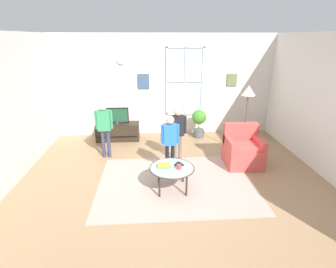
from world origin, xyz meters
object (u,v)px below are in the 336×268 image
(coffee_table, at_px, (172,169))
(armchair, at_px, (243,150))
(book_stack, at_px, (164,165))
(person_black_shirt, at_px, (178,129))
(potted_plant_by_window, at_px, (199,121))
(television, at_px, (117,115))
(tv_stand, at_px, (118,132))
(remote_near_books, at_px, (181,164))
(remote_near_cup, at_px, (177,164))
(floor_lamp, at_px, (248,97))
(cup, at_px, (179,167))
(person_green_shirt, at_px, (104,124))
(person_blue_shirt, at_px, (170,138))

(coffee_table, bearing_deg, armchair, 29.25)
(book_stack, xyz_separation_m, person_black_shirt, (0.36, 1.13, 0.31))
(potted_plant_by_window, bearing_deg, coffee_table, -110.16)
(coffee_table, bearing_deg, television, 116.04)
(tv_stand, height_order, armchair, armchair)
(book_stack, bearing_deg, tv_stand, 113.89)
(remote_near_books, bearing_deg, remote_near_cup, 171.82)
(person_black_shirt, relative_size, floor_lamp, 0.75)
(book_stack, relative_size, person_black_shirt, 0.20)
(person_black_shirt, bearing_deg, armchair, -10.47)
(cup, height_order, remote_near_books, cup)
(person_green_shirt, xyz_separation_m, floor_lamp, (3.27, 0.04, 0.55))
(cup, relative_size, person_black_shirt, 0.07)
(remote_near_cup, distance_m, person_blue_shirt, 0.62)
(person_black_shirt, bearing_deg, cup, -94.85)
(television, bearing_deg, floor_lamp, -18.87)
(remote_near_cup, xyz_separation_m, person_blue_shirt, (-0.09, 0.53, 0.31))
(potted_plant_by_window, bearing_deg, person_blue_shirt, -115.69)
(book_stack, bearing_deg, person_blue_shirt, 75.84)
(person_green_shirt, bearing_deg, tv_stand, 82.50)
(person_blue_shirt, xyz_separation_m, person_black_shirt, (0.21, 0.53, 0.01))
(book_stack, distance_m, potted_plant_by_window, 2.81)
(tv_stand, xyz_separation_m, remote_near_books, (1.44, -2.49, 0.22))
(person_blue_shirt, bearing_deg, television, 123.29)
(cup, xyz_separation_m, person_black_shirt, (0.10, 1.24, 0.29))
(remote_near_books, distance_m, person_green_shirt, 2.13)
(remote_near_books, bearing_deg, book_stack, -169.08)
(tv_stand, relative_size, coffee_table, 1.40)
(book_stack, bearing_deg, coffee_table, -19.76)
(tv_stand, relative_size, potted_plant_by_window, 1.46)
(tv_stand, relative_size, remote_near_cup, 8.20)
(person_green_shirt, bearing_deg, floor_lamp, 0.65)
(armchair, bearing_deg, person_black_shirt, 169.53)
(cup, bearing_deg, book_stack, 157.01)
(tv_stand, xyz_separation_m, cup, (1.39, -2.66, 0.26))
(remote_near_cup, bearing_deg, floor_lamp, 38.75)
(remote_near_cup, xyz_separation_m, person_green_shirt, (-1.51, 1.37, 0.37))
(potted_plant_by_window, bearing_deg, floor_lamp, -51.21)
(armchair, relative_size, remote_near_cup, 6.21)
(book_stack, bearing_deg, remote_near_cup, 16.53)
(coffee_table, xyz_separation_m, book_stack, (-0.14, 0.05, 0.05))
(person_green_shirt, bearing_deg, armchair, -10.67)
(cup, distance_m, person_black_shirt, 1.27)
(tv_stand, distance_m, television, 0.46)
(cup, xyz_separation_m, remote_near_cup, (-0.02, 0.18, -0.03))
(remote_near_books, relative_size, person_black_shirt, 0.11)
(coffee_table, height_order, cup, cup)
(armchair, bearing_deg, person_green_shirt, 169.33)
(tv_stand, bearing_deg, person_blue_shirt, -56.75)
(remote_near_books, xyz_separation_m, person_green_shirt, (-1.59, 1.38, 0.37))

